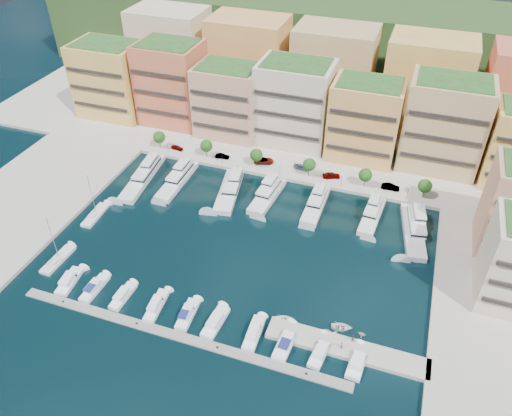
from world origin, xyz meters
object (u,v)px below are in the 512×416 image
object	(u,v)px
tree_1	(206,146)
car_2	(264,160)
lamppost_3	(342,178)
tender_1	(328,331)
lamppost_1	(222,156)
cruiser_2	(123,296)
lamppost_4	(408,191)
car_0	(177,148)
lamppost_2	(280,167)
person_0	(342,346)
yacht_2	(230,188)
tender_2	(342,327)
car_1	(222,156)
person_1	(353,338)
tree_4	(365,175)
tree_5	(425,186)
cruiser_5	(215,322)
cruiser_6	(254,333)
yacht_0	(144,175)
car_4	(331,175)
sailboat_1	(95,215)
yacht_1	(178,178)
car_3	(302,167)
cruiser_0	(69,281)
yacht_3	(268,193)
tree_0	(159,137)
lamppost_0	(168,145)
yacht_5	(372,213)
car_5	(390,187)
yacht_6	(414,228)
sailboat_0	(58,260)
tender_0	(284,319)
cruiser_7	(286,342)
tender_3	(362,334)
cruiser_8	(320,352)
cruiser_3	(156,306)
cruiser_9	(357,363)
tree_3	(309,165)
yacht_4	(316,203)
cruiser_4	(187,315)

from	to	relation	value
tree_1	car_2	size ratio (longest dim) A/B	0.95
lamppost_3	tender_1	bearing A→B (deg)	-81.43
lamppost_1	cruiser_2	xyz separation A→B (m)	(-0.51, -55.79, -3.28)
lamppost_4	car_0	bearing A→B (deg)	177.57
lamppost_2	person_0	distance (m)	61.25
yacht_2	cruiser_2	distance (m)	45.05
car_2	tender_2	bearing A→B (deg)	-164.55
car_1	car_2	distance (m)	12.79
person_1	yacht_2	bearing A→B (deg)	-69.29
tree_4	tree_5	distance (m)	16.00
cruiser_5	cruiser_6	xyz separation A→B (m)	(8.43, -0.00, -0.00)
yacht_0	yacht_2	size ratio (longest dim) A/B	1.18
tender_1	car_4	size ratio (longest dim) A/B	0.30
lamppost_1	lamppost_2	world-z (taller)	same
lamppost_2	sailboat_1	world-z (taller)	sailboat_1
yacht_0	yacht_1	bearing A→B (deg)	9.26
car_2	car_3	size ratio (longest dim) A/B	1.29
cruiser_0	cruiser_5	distance (m)	35.51
lamppost_4	yacht_3	world-z (taller)	yacht_3
tree_1	tree_0	bearing A→B (deg)	180.00
lamppost_3	lamppost_0	bearing A→B (deg)	180.00
yacht_5	car_5	size ratio (longest dim) A/B	3.30
lamppost_0	person_0	world-z (taller)	lamppost_0
lamppost_0	car_1	size ratio (longest dim) A/B	0.99
tree_1	yacht_6	xyz separation A→B (m)	(63.00, -14.26, -3.53)
sailboat_0	car_2	size ratio (longest dim) A/B	2.22
tree_0	car_0	size ratio (longest dim) A/B	1.43
lamppost_4	tree_5	bearing A→B (deg)	29.90
yacht_1	tree_5	bearing A→B (deg)	11.65
tree_0	tender_0	size ratio (longest dim) A/B	1.41
cruiser_6	car_2	distance (m)	63.04
cruiser_7	tender_3	bearing A→B (deg)	27.37
lamppost_2	yacht_6	size ratio (longest dim) A/B	0.19
tree_4	tender_1	bearing A→B (deg)	-88.30
cruiser_8	sailboat_0	bearing A→B (deg)	175.54
tender_0	cruiser_5	bearing A→B (deg)	94.63
lamppost_1	yacht_3	xyz separation A→B (m)	(17.73, -10.16, -2.62)
cruiser_7	sailboat_1	size ratio (longest dim) A/B	0.69
yacht_3	cruiser_2	xyz separation A→B (m)	(-18.25, -45.63, -0.66)
yacht_6	sailboat_0	xyz separation A→B (m)	(-78.12, -38.80, -0.90)
cruiser_8	car_3	world-z (taller)	car_3
car_4	cruiser_3	bearing A→B (deg)	135.54
tree_4	cruiser_9	world-z (taller)	tree_4
sailboat_0	car_3	world-z (taller)	sailboat_0
person_1	tender_2	bearing A→B (deg)	-75.23
tree_3	lamppost_4	xyz separation A→B (m)	(28.00, -2.30, -0.92)
tender_3	car_5	size ratio (longest dim) A/B	0.34
lamppost_1	yacht_4	size ratio (longest dim) A/B	0.25
cruiser_5	sailboat_1	size ratio (longest dim) A/B	0.65
cruiser_4	tender_0	xyz separation A→B (m)	(19.48, 5.63, -0.15)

